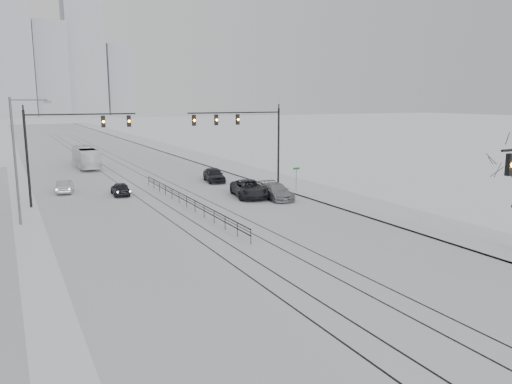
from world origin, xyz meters
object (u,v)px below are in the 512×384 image
at_px(box_truck, 86,158).
at_px(sedan_nb_far, 214,175).
at_px(sedan_sb_outer, 65,187).
at_px(sedan_nb_front, 249,189).
at_px(sedan_nb_right, 276,192).
at_px(sedan_sb_inner, 120,189).

bearing_deg(box_truck, sedan_nb_far, 121.33).
relative_size(sedan_sb_outer, sedan_nb_front, 0.68).
bearing_deg(sedan_sb_outer, sedan_nb_front, 157.37).
xyz_separation_m(sedan_nb_front, sedan_nb_right, (1.77, -1.92, -0.07)).
relative_size(sedan_sb_outer, sedan_nb_right, 0.78).
xyz_separation_m(sedan_sb_inner, sedan_nb_front, (10.31, -6.24, 0.15)).
distance_m(sedan_sb_outer, sedan_nb_front, 17.79).
height_order(sedan_sb_outer, box_truck, box_truck).
xyz_separation_m(sedan_sb_outer, box_truck, (4.51, 17.51, 0.76)).
xyz_separation_m(sedan_sb_inner, box_truck, (0.05, 21.17, 0.76)).
bearing_deg(sedan_nb_right, box_truck, 117.67).
distance_m(sedan_nb_front, sedan_nb_right, 2.61).
bearing_deg(sedan_nb_front, sedan_nb_far, 98.87).
height_order(sedan_nb_right, box_truck, box_truck).
relative_size(sedan_nb_right, box_truck, 0.49).
height_order(sedan_sb_inner, sedan_nb_right, sedan_nb_right).
bearing_deg(sedan_nb_front, box_truck, 121.91).
xyz_separation_m(sedan_nb_front, box_truck, (-10.26, 27.42, 0.61)).
bearing_deg(sedan_nb_far, sedan_nb_right, -73.87).
distance_m(sedan_sb_outer, box_truck, 18.10).
bearing_deg(sedan_sb_inner, sedan_sb_outer, -36.00).
bearing_deg(sedan_nb_right, sedan_sb_inner, 151.35).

